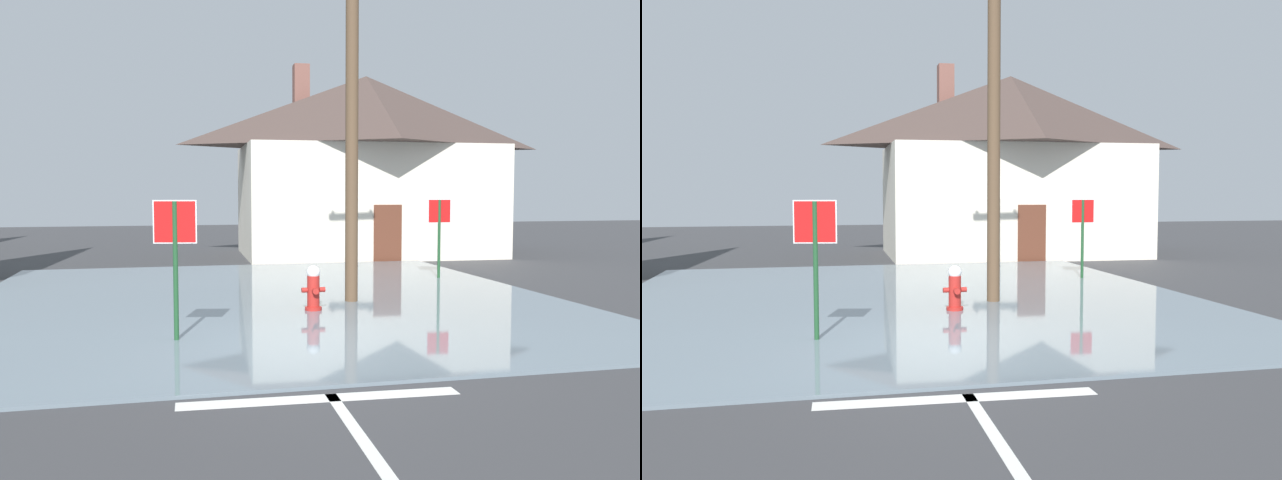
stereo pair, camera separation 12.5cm
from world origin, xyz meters
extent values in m
cube|color=#38383A|center=(0.00, 0.00, -0.05)|extent=(80.00, 80.00, 0.10)
cube|color=slate|center=(-0.10, 4.92, 0.03)|extent=(12.88, 13.94, 0.05)
cube|color=silver|center=(-0.54, -2.39, 0.00)|extent=(3.38, 0.45, 0.01)
cube|color=silver|center=(-0.46, -4.16, 0.00)|extent=(0.28, 3.83, 0.01)
cylinder|color=#1E4C28|center=(-2.14, 0.99, 1.15)|extent=(0.08, 0.08, 2.29)
cube|color=white|center=(-2.14, 0.99, 1.96)|extent=(0.69, 0.15, 0.70)
cube|color=red|center=(-2.14, 0.99, 1.96)|extent=(0.65, 0.15, 0.66)
cylinder|color=#AD231E|center=(0.62, 3.15, 0.06)|extent=(0.34, 0.34, 0.11)
cylinder|color=#AD231E|center=(0.62, 3.15, 0.43)|extent=(0.25, 0.25, 0.63)
sphere|color=white|center=(0.62, 3.15, 0.82)|extent=(0.28, 0.28, 0.28)
cylinder|color=#AD231E|center=(0.44, 3.15, 0.46)|extent=(0.11, 0.10, 0.10)
cylinder|color=#AD231E|center=(0.80, 3.15, 0.46)|extent=(0.11, 0.10, 0.10)
cylinder|color=#AD231E|center=(0.62, 2.97, 0.46)|extent=(0.12, 0.11, 0.12)
cylinder|color=brown|center=(1.68, 4.06, 4.39)|extent=(0.28, 0.28, 8.79)
cylinder|color=#1E4C28|center=(5.16, 7.35, 1.11)|extent=(0.08, 0.08, 2.22)
cube|color=white|center=(5.16, 7.35, 1.91)|extent=(0.66, 0.05, 0.66)
cube|color=red|center=(5.16, 7.35, 1.91)|extent=(0.63, 0.06, 0.63)
cube|color=silver|center=(5.37, 14.95, 2.08)|extent=(9.63, 6.15, 4.17)
pyramid|color=#473833|center=(5.37, 14.95, 5.52)|extent=(10.40, 6.64, 2.71)
cube|color=brown|center=(3.04, 16.08, 6.20)|extent=(0.62, 0.62, 2.44)
cube|color=#592D1E|center=(5.27, 12.02, 1.00)|extent=(1.00, 0.09, 2.00)
camera|label=1|loc=(-2.32, -9.90, 2.44)|focal=37.45mm
camera|label=2|loc=(-2.20, -9.93, 2.44)|focal=37.45mm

